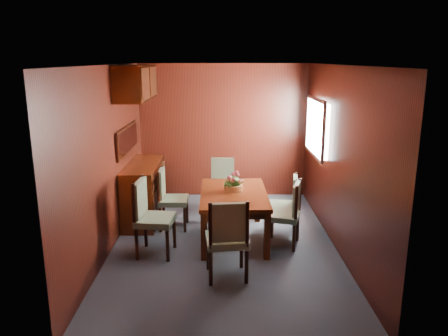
{
  "coord_description": "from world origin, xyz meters",
  "views": [
    {
      "loc": [
        -0.04,
        -5.56,
        2.47
      ],
      "look_at": [
        0.0,
        0.12,
        1.05
      ],
      "focal_mm": 35.0,
      "sensor_mm": 36.0,
      "label": 1
    }
  ],
  "objects_px": {
    "dining_table": "(234,199)",
    "chair_right_near": "(289,210)",
    "chair_left_near": "(149,213)",
    "flower_centerpiece": "(233,181)",
    "chair_head": "(228,235)",
    "sideboard": "(144,191)"
  },
  "relations": [
    {
      "from": "dining_table",
      "to": "chair_right_near",
      "type": "bearing_deg",
      "value": -18.65
    },
    {
      "from": "chair_left_near",
      "to": "flower_centerpiece",
      "type": "relative_size",
      "value": 3.5
    },
    {
      "from": "chair_head",
      "to": "flower_centerpiece",
      "type": "height_order",
      "value": "chair_head"
    },
    {
      "from": "chair_head",
      "to": "flower_centerpiece",
      "type": "bearing_deg",
      "value": 79.68
    },
    {
      "from": "dining_table",
      "to": "flower_centerpiece",
      "type": "xyz_separation_m",
      "value": [
        -0.0,
        0.1,
        0.23
      ]
    },
    {
      "from": "chair_right_near",
      "to": "chair_head",
      "type": "xyz_separation_m",
      "value": [
        -0.83,
        -0.95,
        0.04
      ]
    },
    {
      "from": "dining_table",
      "to": "chair_head",
      "type": "distance_m",
      "value": 1.19
    },
    {
      "from": "dining_table",
      "to": "chair_head",
      "type": "relative_size",
      "value": 1.49
    },
    {
      "from": "dining_table",
      "to": "chair_right_near",
      "type": "xyz_separation_m",
      "value": [
        0.73,
        -0.24,
        -0.08
      ]
    },
    {
      "from": "chair_head",
      "to": "chair_right_near",
      "type": "bearing_deg",
      "value": 42.74
    },
    {
      "from": "sideboard",
      "to": "flower_centerpiece",
      "type": "relative_size",
      "value": 4.88
    },
    {
      "from": "sideboard",
      "to": "chair_right_near",
      "type": "height_order",
      "value": "chair_right_near"
    },
    {
      "from": "dining_table",
      "to": "chair_right_near",
      "type": "distance_m",
      "value": 0.77
    },
    {
      "from": "chair_right_near",
      "to": "flower_centerpiece",
      "type": "relative_size",
      "value": 3.16
    },
    {
      "from": "sideboard",
      "to": "dining_table",
      "type": "height_order",
      "value": "sideboard"
    },
    {
      "from": "dining_table",
      "to": "flower_centerpiece",
      "type": "height_order",
      "value": "flower_centerpiece"
    },
    {
      "from": "chair_head",
      "to": "flower_centerpiece",
      "type": "relative_size",
      "value": 3.41
    },
    {
      "from": "sideboard",
      "to": "chair_left_near",
      "type": "distance_m",
      "value": 1.32
    },
    {
      "from": "sideboard",
      "to": "dining_table",
      "type": "xyz_separation_m",
      "value": [
        1.39,
        -0.8,
        0.14
      ]
    },
    {
      "from": "chair_left_near",
      "to": "chair_right_near",
      "type": "distance_m",
      "value": 1.84
    },
    {
      "from": "sideboard",
      "to": "chair_right_near",
      "type": "xyz_separation_m",
      "value": [
        2.12,
        -1.04,
        0.05
      ]
    },
    {
      "from": "sideboard",
      "to": "flower_centerpiece",
      "type": "bearing_deg",
      "value": -26.89
    }
  ]
}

